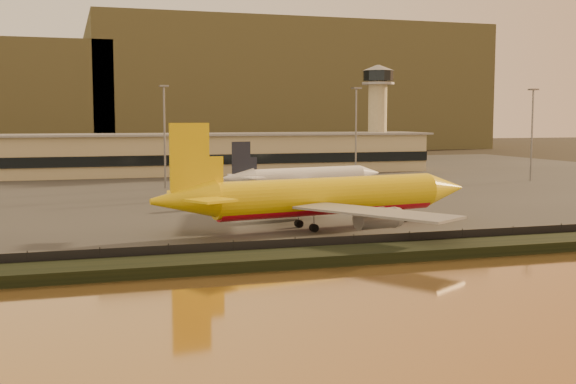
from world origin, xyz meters
name	(u,v)px	position (x,y,z in m)	size (l,w,h in m)	color
ground	(307,239)	(0.00, 0.00, 0.00)	(900.00, 900.00, 0.00)	black
embankment	(351,255)	(0.00, -17.00, 0.70)	(320.00, 7.00, 1.40)	black
tarmac	(195,183)	(0.00, 95.00, 0.10)	(320.00, 220.00, 0.20)	#2D2D2D
perimeter_fence	(339,245)	(0.00, -13.00, 1.30)	(300.00, 0.05, 2.20)	black
terminal_building	(130,155)	(-14.52, 125.55, 6.25)	(202.00, 25.00, 12.60)	tan
control_tower	(378,106)	(70.00, 131.00, 21.66)	(11.20, 11.20, 35.50)	tan
apron_light_masts	(268,126)	(15.00, 75.00, 15.70)	(152.20, 12.20, 25.40)	slate
distant_hills	(86,94)	(-20.74, 340.00, 31.39)	(470.00, 160.00, 70.00)	brown
dhl_cargo_jet	(323,197)	(5.18, 7.50, 5.19)	(55.85, 54.06, 16.71)	yellow
white_narrowbody_jet	(305,177)	(20.15, 60.72, 3.84)	(42.13, 40.46, 12.18)	white
gse_vehicle_yellow	(329,204)	(14.71, 30.08, 1.20)	(4.44, 2.00, 2.00)	yellow
gse_vehicle_white	(194,205)	(-10.47, 36.19, 1.20)	(4.46, 2.01, 2.01)	white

